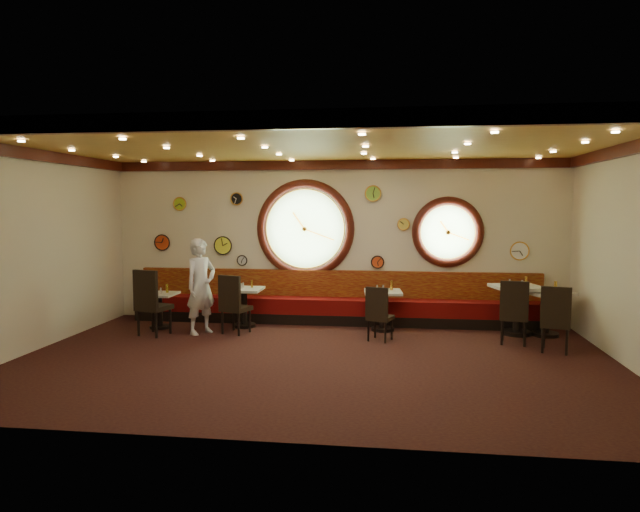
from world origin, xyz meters
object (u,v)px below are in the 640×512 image
(condiment_b_salt, at_px, (243,285))
(waiter, at_px, (201,286))
(chair_c, at_px, (379,310))
(condiment_c_pepper, at_px, (383,288))
(chair_a, at_px, (150,298))
(condiment_d_salt, at_px, (509,282))
(chair_e, at_px, (556,315))
(condiment_a_salt, at_px, (157,290))
(condiment_d_bottle, at_px, (526,281))
(table_e, at_px, (546,308))
(condiment_a_pepper, at_px, (161,291))
(condiment_e_bottle, at_px, (556,286))
(table_c, at_px, (383,305))
(condiment_d_pepper, at_px, (522,283))
(condiment_e_pepper, at_px, (550,289))
(table_a, at_px, (160,306))
(chair_b, at_px, (233,300))
(table_b, at_px, (244,302))
(condiment_c_bottle, at_px, (391,285))
(condiment_e_salt, at_px, (542,288))
(condiment_b_bottle, at_px, (252,284))
(condiment_a_bottle, at_px, (167,288))
(condiment_b_pepper, at_px, (242,286))
(chair_d, at_px, (514,308))
(table_d, at_px, (517,304))

(condiment_b_salt, xyz_separation_m, waiter, (-0.59, -0.72, 0.07))
(chair_c, relative_size, condiment_c_pepper, 5.28)
(chair_a, height_order, condiment_d_salt, chair_a)
(chair_e, xyz_separation_m, condiment_c_pepper, (-2.71, 1.26, 0.19))
(condiment_a_salt, height_order, condiment_d_bottle, condiment_d_bottle)
(table_e, distance_m, condiment_a_pepper, 7.02)
(table_e, xyz_separation_m, condiment_e_bottle, (0.17, 0.07, 0.38))
(table_c, relative_size, condiment_b_salt, 7.59)
(condiment_d_pepper, bearing_deg, condiment_b_salt, 178.75)
(table_e, relative_size, condiment_a_pepper, 8.67)
(condiment_e_pepper, bearing_deg, condiment_c_pepper, 178.17)
(condiment_a_pepper, bearing_deg, condiment_d_bottle, 4.02)
(table_a, relative_size, chair_b, 1.01)
(table_b, height_order, waiter, waiter)
(table_b, xyz_separation_m, condiment_c_bottle, (2.79, 0.12, 0.36))
(chair_b, relative_size, condiment_a_pepper, 5.96)
(chair_e, bearing_deg, chair_b, -170.10)
(table_a, height_order, condiment_e_salt, condiment_e_salt)
(condiment_c_pepper, bearing_deg, chair_b, -166.50)
(condiment_c_pepper, height_order, condiment_b_bottle, condiment_b_bottle)
(condiment_d_bottle, bearing_deg, chair_b, -171.96)
(table_a, bearing_deg, chair_c, -7.22)
(chair_b, distance_m, chair_c, 2.62)
(condiment_b_salt, distance_m, condiment_a_bottle, 1.43)
(condiment_b_pepper, bearing_deg, condiment_a_bottle, -172.19)
(chair_d, xyz_separation_m, condiment_d_bottle, (0.37, 0.89, 0.35))
(condiment_d_pepper, distance_m, condiment_b_bottle, 4.96)
(condiment_b_bottle, relative_size, condiment_e_pepper, 1.53)
(waiter, bearing_deg, condiment_b_bottle, -13.38)
(condiment_d_salt, distance_m, condiment_c_pepper, 2.27)
(condiment_c_pepper, xyz_separation_m, condiment_b_bottle, (-2.50, 0.08, 0.02))
(condiment_b_pepper, xyz_separation_m, condiment_e_salt, (5.47, 0.03, 0.05))
(table_e, distance_m, condiment_d_bottle, 0.58)
(table_d, relative_size, condiment_b_salt, 9.98)
(chair_d, bearing_deg, condiment_b_bottle, -178.86)
(table_b, xyz_separation_m, condiment_a_pepper, (-1.50, -0.37, 0.26))
(condiment_b_salt, height_order, condiment_e_pepper, condiment_e_pepper)
(condiment_e_pepper, bearing_deg, chair_e, -99.96)
(condiment_a_salt, bearing_deg, chair_a, -76.04)
(condiment_c_bottle, distance_m, condiment_d_bottle, 2.40)
(condiment_d_salt, bearing_deg, condiment_e_pepper, -17.73)
(table_a, relative_size, condiment_d_pepper, 6.54)
(condiment_b_salt, bearing_deg, condiment_d_pepper, -1.25)
(chair_c, relative_size, condiment_e_bottle, 3.45)
(condiment_d_salt, xyz_separation_m, condiment_c_pepper, (-2.27, -0.12, -0.14))
(condiment_d_salt, bearing_deg, condiment_b_salt, -179.43)
(chair_e, relative_size, condiment_e_bottle, 3.89)
(condiment_d_pepper, bearing_deg, chair_c, -162.27)
(condiment_c_bottle, bearing_deg, chair_a, -165.45)
(chair_c, xyz_separation_m, condiment_c_bottle, (0.21, 0.97, 0.30))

